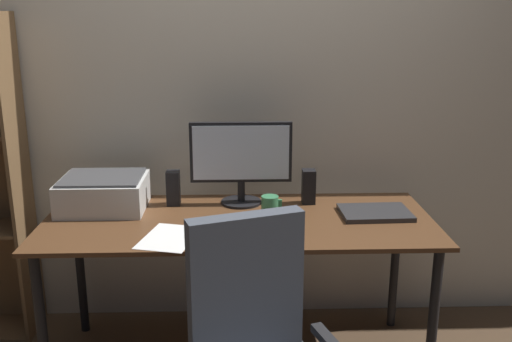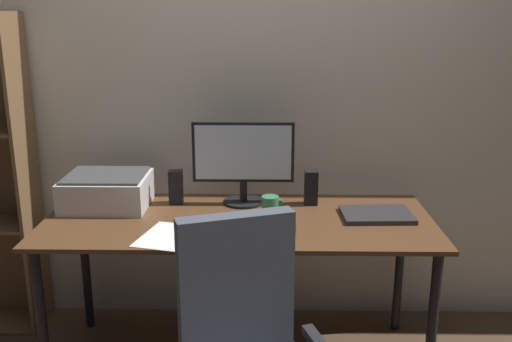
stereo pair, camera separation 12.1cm
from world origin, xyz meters
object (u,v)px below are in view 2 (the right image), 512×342
Objects in this scene: printer at (107,190)px; speaker_right at (311,187)px; desk at (239,234)px; monitor at (243,158)px; coffee_mug at (270,207)px; speaker_left at (176,187)px; laptop at (377,215)px; keyboard at (240,234)px; mouse at (289,232)px.

speaker_right is at bearing 2.88° from printer.
monitor is (0.01, 0.22, 0.31)m from desk.
speaker_left is at bearing 157.32° from coffee_mug.
coffee_mug is at bearing -22.68° from speaker_left.
desk is at bearing -179.14° from laptop.
speaker_left is at bearing 125.64° from keyboard.
desk is 0.38m from monitor.
printer is at bearing -174.99° from monitor.
speaker_left is (-0.32, 0.22, 0.16)m from desk.
laptop is at bearing 18.90° from keyboard.
coffee_mug is at bearing -136.07° from speaker_right.
printer reaches higher than desk.
coffee_mug is 0.81m from printer.
keyboard is 0.55m from speaker_left.
desk is at bearing -93.78° from monitor.
desk is 10.48× the size of speaker_right.
speaker_right reaches higher than desk.
desk is 0.23m from keyboard.
keyboard is 0.91× the size of laptop.
coffee_mug is 0.28m from speaker_right.
desk is 4.45× the size of printer.
desk is 0.42m from speaker_left.
mouse is 0.30× the size of laptop.
speaker_left is (-0.96, 0.18, 0.07)m from laptop.
speaker_left is 0.42× the size of printer.
speaker_right is 1.00m from printer.
laptop is at bearing -5.94° from printer.
printer is (-0.66, 0.38, 0.07)m from keyboard.
printer is at bearing 165.62° from desk.
monitor is 0.52m from mouse.
coffee_mug is (0.13, -0.20, -0.18)m from monitor.
desk is at bearing -34.18° from speaker_left.
mouse is (0.22, -0.20, 0.09)m from desk.
monitor is 1.24× the size of printer.
laptop is at bearing -10.87° from speaker_left.
mouse is 0.94m from printer.
speaker_left is (-0.46, 0.19, 0.03)m from coffee_mug.
keyboard is 0.55m from speaker_right.
desk is 0.65m from laptop.
speaker_left is 1.00× the size of speaker_right.
coffee_mug is 0.59× the size of speaker_right.
monitor is 0.69m from laptop.
desk is 0.44m from speaker_right.
laptop is at bearing 1.18° from coffee_mug.
mouse is at bearing 0.91° from keyboard.
laptop is (0.62, -0.19, -0.22)m from monitor.
laptop is at bearing -17.07° from monitor.
printer is (-0.87, 0.36, 0.06)m from mouse.
monitor reaches higher than desk.
monitor is 4.91× the size of coffee_mug.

